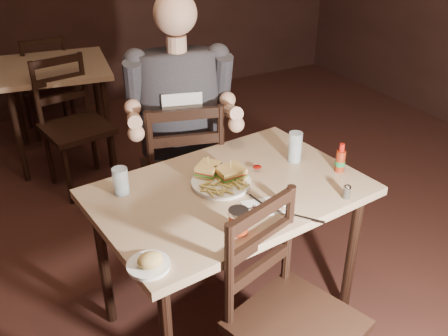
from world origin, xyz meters
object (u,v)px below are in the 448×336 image
chair_near (297,325)px  diner (180,92)px  glass_right (295,147)px  side_plate (149,266)px  bg_chair_near (77,128)px  chair_far (182,174)px  bg_chair_far (45,84)px  glass_left (121,181)px  main_table (229,204)px  hot_sauce (341,158)px  dinner_plate (221,184)px  syrup_dispenser (238,221)px  bg_table (55,76)px

chair_near → diner: size_ratio=0.93×
chair_near → glass_right: 0.86m
side_plate → bg_chair_near: bearing=84.2°
chair_far → chair_near: bearing=102.4°
bg_chair_far → side_plate: 3.10m
chair_far → glass_left: size_ratio=7.95×
main_table → bg_chair_near: (-0.31, 1.65, -0.22)m
main_table → hot_sauce: (0.53, -0.11, 0.15)m
bg_chair_far → dinner_plate: bearing=94.2°
hot_sauce → side_plate: bearing=-168.2°
bg_chair_far → glass_right: bearing=103.0°
bg_chair_far → glass_left: size_ratio=7.16×
chair_far → diner: size_ratio=0.98×
bg_chair_near → glass_left: bg_chair_near is taller
chair_near → syrup_dispenser: bearing=94.2°
glass_left → hot_sauce: bearing=-17.3°
chair_near → bg_chair_far: size_ratio=1.06×
side_plate → chair_near: bearing=-26.6°
bg_table → syrup_dispenser: 2.51m
bg_table → bg_chair_far: size_ratio=1.03×
bg_chair_near → side_plate: (-0.20, -1.98, 0.31)m
bg_chair_far → diner: bearing=97.4°
main_table → bg_table: 2.22m
dinner_plate → syrup_dispenser: size_ratio=2.55×
bg_chair_near → glass_right: bearing=-74.8°
bg_table → chair_far: chair_far is taller
side_plate → chair_far: bearing=60.2°
bg_chair_far → glass_right: (0.71, -2.68, 0.40)m
bg_table → bg_chair_near: 0.59m
main_table → glass_left: bearing=156.3°
bg_chair_far → glass_left: bearing=85.3°
main_table → bg_chair_near: size_ratio=1.35×
bg_table → syrup_dispenser: (0.18, -2.50, 0.14)m
main_table → bg_chair_near: 1.69m
main_table → syrup_dispenser: (-0.13, -0.30, 0.13)m
hot_sauce → chair_near: bearing=-140.1°
chair_near → bg_chair_near: 2.24m
bg_chair_far → glass_right: glass_right is taller
chair_far → diner: bearing=90.0°
chair_far → hot_sauce: size_ratio=6.87×
main_table → hot_sauce: bearing=-11.8°
bg_table → glass_right: 2.25m
bg_chair_near → syrup_dispenser: size_ratio=9.04×
diner → glass_left: 0.66m
bg_chair_far → glass_left: glass_left is taller
bg_table → glass_right: (0.71, -2.13, 0.16)m
main_table → syrup_dispenser: syrup_dispenser is taller
dinner_plate → chair_near: bearing=-90.2°
side_plate → syrup_dispenser: bearing=4.4°
syrup_dispenser → bg_chair_near: bearing=89.3°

